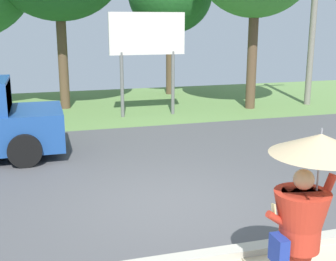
{
  "coord_description": "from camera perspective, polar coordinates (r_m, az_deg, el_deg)",
  "views": [
    {
      "loc": [
        -2.13,
        -7.12,
        3.19
      ],
      "look_at": [
        0.22,
        1.0,
        1.1
      ],
      "focal_mm": 47.21,
      "sensor_mm": 36.0,
      "label": 1
    }
  ],
  "objects": [
    {
      "name": "roadside_billboard",
      "position": [
        15.16,
        -2.68,
        11.44
      ],
      "size": [
        2.6,
        0.12,
        3.5
      ],
      "color": "slate",
      "rests_on": "ground_plane"
    },
    {
      "name": "utility_pole",
      "position": [
        18.12,
        18.3,
        14.21
      ],
      "size": [
        1.8,
        0.24,
        6.67
      ],
      "color": "gray",
      "rests_on": "ground_plane"
    },
    {
      "name": "monk_pedestrian",
      "position": [
        5.03,
        17.17,
        -10.98
      ],
      "size": [
        1.1,
        1.06,
        2.13
      ],
      "rotation": [
        0.0,
        0.0,
        -0.04
      ],
      "color": "#B22D1E",
      "rests_on": "ground_plane"
    },
    {
      "name": "ground_plane",
      "position": [
        10.79,
        -3.99,
        -3.62
      ],
      "size": [
        40.0,
        22.0,
        0.2
      ],
      "color": "#4C4C4F"
    }
  ]
}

